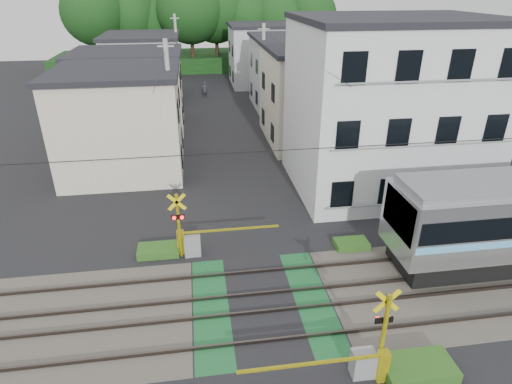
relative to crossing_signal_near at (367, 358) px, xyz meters
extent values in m
plane|color=black|center=(-2.59, 3.65, -0.71)|extent=(120.00, 120.00, 0.00)
cube|color=#47423A|center=(-2.59, 3.65, -0.71)|extent=(120.00, 6.00, 0.00)
cube|color=black|center=(-2.59, 3.65, -0.71)|extent=(5.20, 120.00, 0.00)
cube|color=#145126|center=(-4.49, 3.65, -0.70)|extent=(1.30, 6.00, 0.00)
cube|color=#145126|center=(-0.69, 3.65, -0.70)|extent=(1.30, 6.00, 0.00)
cube|color=#3F3833|center=(-2.59, 1.75, -0.64)|extent=(120.00, 0.08, 0.14)
cube|color=#3F3833|center=(-2.59, 3.15, -0.64)|extent=(120.00, 0.08, 0.14)
cube|color=#3F3833|center=(-2.59, 4.15, -0.64)|extent=(120.00, 0.08, 0.14)
cube|color=#3F3833|center=(-2.59, 5.55, -0.64)|extent=(120.00, 0.08, 0.14)
cube|color=black|center=(5.77, 4.85, -0.40)|extent=(2.51, 2.30, 0.63)
cube|color=black|center=(3.00, 4.85, 2.00)|extent=(0.10, 2.52, 1.63)
cylinder|color=yellow|center=(0.41, 0.05, 0.79)|extent=(0.14, 0.14, 3.00)
cube|color=yellow|center=(0.41, 0.15, 1.99)|extent=(0.77, 0.05, 0.77)
cube|color=yellow|center=(0.41, 0.15, 1.99)|extent=(0.77, 0.05, 0.77)
cube|color=black|center=(0.41, 0.15, 1.29)|extent=(0.55, 0.05, 0.20)
sphere|color=#FF0C07|center=(0.25, 0.21, 1.29)|extent=(0.16, 0.16, 0.16)
sphere|color=#FF0C07|center=(0.57, 0.21, 1.29)|extent=(0.16, 0.16, 0.16)
cube|color=gray|center=(-0.09, 0.05, -0.26)|extent=(0.70, 0.50, 0.90)
cube|color=yellow|center=(0.41, -0.20, -0.16)|extent=(0.30, 0.30, 1.10)
cube|color=yellow|center=(-1.84, -0.20, 0.29)|extent=(4.20, 0.08, 0.08)
cylinder|color=yellow|center=(-5.59, 7.25, 0.79)|extent=(0.14, 0.14, 3.00)
cube|color=yellow|center=(-5.59, 7.15, 1.99)|extent=(0.77, 0.05, 0.77)
cube|color=yellow|center=(-5.59, 7.15, 1.99)|extent=(0.77, 0.05, 0.77)
cube|color=black|center=(-5.59, 7.15, 1.29)|extent=(0.55, 0.05, 0.20)
sphere|color=#FF0C07|center=(-5.75, 7.09, 1.29)|extent=(0.16, 0.16, 0.16)
sphere|color=#FF0C07|center=(-5.43, 7.09, 1.29)|extent=(0.16, 0.16, 0.16)
cube|color=gray|center=(-5.09, 7.25, -0.26)|extent=(0.70, 0.50, 0.90)
cube|color=yellow|center=(-5.59, 7.50, -0.16)|extent=(0.30, 0.30, 1.10)
cube|color=yellow|center=(-3.34, 7.50, 0.29)|extent=(4.20, 0.08, 0.08)
cube|color=silver|center=(5.91, 13.15, 3.79)|extent=(10.00, 8.00, 9.00)
cube|color=black|center=(5.91, 13.15, 8.44)|extent=(10.20, 8.16, 0.30)
cube|color=black|center=(2.21, 9.12, 0.79)|extent=(1.10, 0.06, 1.40)
cube|color=black|center=(4.66, 9.12, 0.79)|extent=(1.10, 0.06, 1.40)
cube|color=black|center=(7.11, 9.12, 0.79)|extent=(1.10, 0.06, 1.40)
cube|color=black|center=(9.56, 9.12, 0.79)|extent=(1.10, 0.06, 1.40)
cube|color=gray|center=(5.91, 8.90, 0.19)|extent=(9.00, 0.06, 0.08)
cube|color=black|center=(2.21, 9.12, 3.79)|extent=(1.10, 0.06, 1.40)
cube|color=black|center=(4.66, 9.12, 3.79)|extent=(1.10, 0.06, 1.40)
cube|color=black|center=(7.11, 9.12, 3.79)|extent=(1.10, 0.06, 1.40)
cube|color=black|center=(9.56, 9.12, 3.79)|extent=(1.10, 0.06, 1.40)
cube|color=gray|center=(5.91, 8.90, 3.19)|extent=(9.00, 0.06, 0.08)
cube|color=black|center=(2.21, 9.12, 6.79)|extent=(1.10, 0.06, 1.40)
cube|color=black|center=(4.66, 9.12, 6.79)|extent=(1.10, 0.06, 1.40)
cube|color=black|center=(7.11, 9.12, 6.79)|extent=(1.10, 0.06, 1.40)
cube|color=black|center=(9.56, 9.12, 6.79)|extent=(1.10, 0.06, 1.40)
cube|color=gray|center=(5.91, 8.90, 6.19)|extent=(9.00, 0.06, 0.08)
cube|color=beige|center=(-9.09, 17.65, 2.29)|extent=(7.00, 7.00, 6.00)
cube|color=black|center=(-9.09, 17.65, 5.44)|extent=(7.35, 7.35, 0.30)
cube|color=black|center=(-5.56, 15.90, 0.59)|extent=(0.06, 1.00, 1.20)
cube|color=black|center=(-5.56, 19.40, 0.59)|extent=(0.06, 1.00, 1.20)
cube|color=black|center=(-5.56, 15.90, 3.39)|extent=(0.06, 1.00, 1.20)
cube|color=black|center=(-5.56, 19.40, 3.39)|extent=(0.06, 1.00, 1.20)
cube|color=beige|center=(4.21, 21.65, 2.54)|extent=(7.00, 8.00, 6.50)
cube|color=black|center=(4.21, 21.65, 5.94)|extent=(7.35, 8.40, 0.30)
cube|color=black|center=(0.68, 19.65, 0.59)|extent=(0.06, 1.00, 1.20)
cube|color=black|center=(0.68, 23.65, 0.59)|extent=(0.06, 1.00, 1.20)
cube|color=black|center=(0.68, 19.65, 3.39)|extent=(0.06, 1.00, 1.20)
cube|color=black|center=(0.68, 23.65, 3.39)|extent=(0.06, 1.00, 1.20)
cube|color=beige|center=(-9.59, 26.65, 2.19)|extent=(8.00, 7.00, 5.80)
cube|color=black|center=(-9.59, 26.65, 5.24)|extent=(8.40, 7.35, 0.30)
cube|color=black|center=(-5.56, 24.90, 0.59)|extent=(0.06, 1.00, 1.20)
cube|color=black|center=(-5.56, 28.40, 0.59)|extent=(0.06, 1.00, 1.20)
cube|color=black|center=(-5.56, 24.90, 3.39)|extent=(0.06, 1.00, 1.20)
cube|color=black|center=(-5.56, 28.40, 3.39)|extent=(0.06, 1.00, 1.20)
cube|color=#B4B6B9|center=(4.61, 31.65, 2.39)|extent=(7.00, 7.00, 6.20)
cube|color=black|center=(4.61, 31.65, 5.64)|extent=(7.35, 7.35, 0.30)
cube|color=black|center=(1.08, 29.90, 0.59)|extent=(0.06, 1.00, 1.20)
cube|color=black|center=(1.08, 33.40, 0.59)|extent=(0.06, 1.00, 1.20)
cube|color=black|center=(1.08, 29.90, 3.39)|extent=(0.06, 1.00, 1.20)
cube|color=black|center=(1.08, 33.40, 3.39)|extent=(0.06, 1.00, 1.20)
cube|color=#B4B6B9|center=(-9.39, 36.65, 2.29)|extent=(7.00, 8.00, 6.00)
cube|color=black|center=(-9.39, 36.65, 5.44)|extent=(7.35, 8.40, 0.30)
cube|color=black|center=(-5.86, 34.65, 0.59)|extent=(0.06, 1.00, 1.20)
cube|color=black|center=(-5.86, 38.65, 0.59)|extent=(0.06, 1.00, 1.20)
cube|color=black|center=(-5.86, 34.65, 3.39)|extent=(0.06, 1.00, 1.20)
cube|color=black|center=(-5.86, 38.65, 3.39)|extent=(0.06, 1.00, 1.20)
cube|color=#B4B6B9|center=(3.91, 41.65, 2.49)|extent=(8.00, 7.00, 6.40)
cube|color=black|center=(3.91, 41.65, 5.84)|extent=(8.40, 7.35, 0.30)
cube|color=black|center=(-0.12, 39.90, 0.59)|extent=(0.06, 1.00, 1.20)
cube|color=black|center=(-0.12, 43.40, 0.59)|extent=(0.06, 1.00, 1.20)
cube|color=black|center=(-0.12, 39.90, 3.39)|extent=(0.06, 1.00, 1.20)
cube|color=black|center=(-0.12, 43.40, 3.39)|extent=(0.06, 1.00, 1.20)
cube|color=#163D14|center=(-2.59, 53.65, 0.29)|extent=(40.00, 10.00, 2.00)
cylinder|color=#332114|center=(-16.33, 51.46, 2.14)|extent=(0.50, 0.50, 5.69)
sphere|color=#163D14|center=(-16.33, 51.46, 6.69)|extent=(7.97, 7.97, 7.97)
cylinder|color=#332114|center=(-11.94, 53.06, 1.91)|extent=(0.50, 0.50, 5.24)
sphere|color=#163D14|center=(-11.94, 53.06, 6.10)|extent=(7.33, 7.33, 7.33)
cylinder|color=#332114|center=(-8.63, 53.31, 1.59)|extent=(0.50, 0.50, 4.61)
sphere|color=#163D14|center=(-8.63, 53.31, 5.28)|extent=(6.45, 6.45, 6.45)
cylinder|color=#332114|center=(-4.37, 49.90, 2.29)|extent=(0.50, 0.50, 5.99)
sphere|color=#163D14|center=(-4.37, 49.90, 7.08)|extent=(8.39, 8.39, 8.39)
cylinder|color=#332114|center=(-1.08, 51.74, 2.15)|extent=(0.50, 0.50, 5.72)
sphere|color=#163D14|center=(-1.08, 51.74, 6.73)|extent=(8.01, 8.01, 8.01)
cylinder|color=#332114|center=(2.68, 51.63, 1.77)|extent=(0.50, 0.50, 4.97)
sphere|color=#163D14|center=(2.68, 51.63, 5.75)|extent=(6.96, 6.96, 6.96)
cylinder|color=#332114|center=(6.95, 51.29, 1.73)|extent=(0.50, 0.50, 4.89)
sphere|color=#163D14|center=(6.95, 51.29, 5.64)|extent=(6.84, 6.84, 6.84)
cylinder|color=#332114|center=(11.75, 52.55, 1.88)|extent=(0.50, 0.50, 5.19)
sphere|color=#163D14|center=(11.75, 52.55, 6.04)|extent=(7.27, 7.27, 7.27)
cube|color=black|center=(3.41, 4.85, 4.89)|extent=(60.00, 0.02, 0.02)
cylinder|color=#A5A5A0|center=(-5.99, 16.65, 3.29)|extent=(0.26, 0.26, 8.00)
cube|color=#A5A5A0|center=(-5.99, 16.65, 6.89)|extent=(0.90, 0.08, 0.08)
cylinder|color=#A5A5A0|center=(1.01, 25.65, 3.29)|extent=(0.26, 0.26, 8.00)
cube|color=#A5A5A0|center=(1.01, 25.65, 6.89)|extent=(0.90, 0.08, 0.08)
cylinder|color=#A5A5A0|center=(-5.99, 37.65, 3.29)|extent=(0.26, 0.26, 8.00)
cube|color=#A5A5A0|center=(-5.99, 37.65, 6.89)|extent=(0.90, 0.08, 0.08)
cube|color=black|center=(-5.99, 27.15, 6.69)|extent=(0.02, 42.00, 0.02)
cube|color=black|center=(1.01, 27.15, 6.69)|extent=(0.02, 42.00, 0.02)
imported|color=#2D2B36|center=(-3.45, 35.99, 0.11)|extent=(0.64, 0.46, 1.65)
cube|color=#2D5E1E|center=(1.61, -0.15, -0.51)|extent=(2.20, 1.20, 0.40)
cube|color=#2D5E1E|center=(-6.59, 7.55, -0.53)|extent=(1.80, 1.00, 0.36)
cube|color=#2D5E1E|center=(2.01, 6.85, -0.56)|extent=(1.50, 0.90, 0.30)
camera|label=1|loc=(-4.62, -8.66, 10.06)|focal=30.00mm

